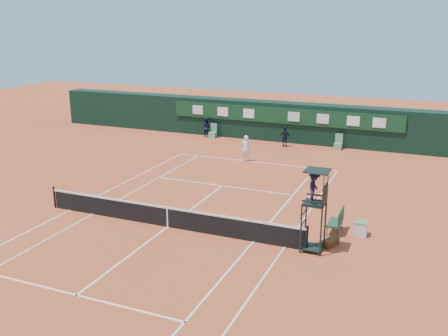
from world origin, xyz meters
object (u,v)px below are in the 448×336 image
(tennis_net, at_px, (167,217))
(cooler, at_px, (361,228))
(player_bench, at_px, (338,220))
(umpire_chair, at_px, (315,193))
(player, at_px, (246,148))

(tennis_net, bearing_deg, cooler, 16.61)
(player_bench, xyz_separation_m, cooler, (1.00, 0.09, -0.27))
(tennis_net, bearing_deg, player_bench, 18.09)
(player_bench, distance_m, cooler, 1.04)
(umpire_chair, relative_size, cooler, 5.30)
(player_bench, distance_m, player, 12.32)
(tennis_net, xyz_separation_m, cooler, (8.19, 2.44, -0.18))
(player_bench, bearing_deg, umpire_chair, -105.33)
(tennis_net, distance_m, umpire_chair, 6.87)
(player_bench, bearing_deg, cooler, 5.28)
(umpire_chair, bearing_deg, tennis_net, -178.94)
(umpire_chair, bearing_deg, cooler, 55.29)
(tennis_net, relative_size, umpire_chair, 3.77)
(cooler, height_order, player, player)
(umpire_chair, height_order, player_bench, umpire_chair)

